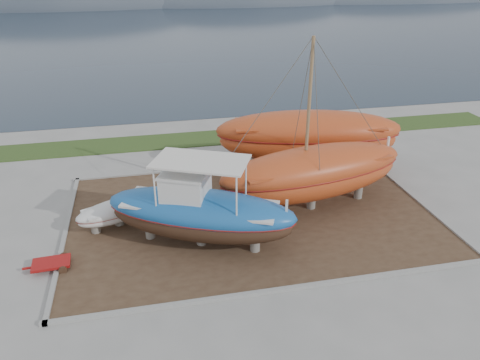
{
  "coord_description": "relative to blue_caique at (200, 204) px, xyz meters",
  "views": [
    {
      "loc": [
        -4.99,
        -16.19,
        11.96
      ],
      "look_at": [
        -0.61,
        4.0,
        2.06
      ],
      "focal_mm": 35.0,
      "sensor_mm": 36.0,
      "label": 1
    }
  ],
  "objects": [
    {
      "name": "dirt_patch",
      "position": [
        2.88,
        2.14,
        -2.11
      ],
      "size": [
        18.0,
        12.0,
        0.06
      ],
      "primitive_type": "cube",
      "color": "#422D1E",
      "rests_on": "ground"
    },
    {
      "name": "white_dinghy",
      "position": [
        -3.71,
        2.56,
        -1.46
      ],
      "size": [
        4.38,
        3.09,
        1.23
      ],
      "primitive_type": null,
      "rotation": [
        0.0,
        0.0,
        0.42
      ],
      "color": "silver",
      "rests_on": "dirt_patch"
    },
    {
      "name": "curb_frame",
      "position": [
        2.88,
        2.14,
        -2.06
      ],
      "size": [
        18.6,
        12.6,
        0.15
      ],
      "primitive_type": null,
      "color": "gray",
      "rests_on": "ground"
    },
    {
      "name": "grass_strip",
      "position": [
        2.88,
        13.64,
        -2.1
      ],
      "size": [
        44.0,
        3.0,
        0.08
      ],
      "primitive_type": "cube",
      "color": "#284219",
      "rests_on": "ground"
    },
    {
      "name": "ground",
      "position": [
        2.88,
        -1.86,
        -2.14
      ],
      "size": [
        140.0,
        140.0,
        0.0
      ],
      "primitive_type": "plane",
      "color": "gray",
      "rests_on": "ground"
    },
    {
      "name": "sea",
      "position": [
        2.88,
        68.14,
        -2.14
      ],
      "size": [
        260.0,
        100.0,
        0.04
      ],
      "primitive_type": null,
      "color": "#1C2A39",
      "rests_on": "ground"
    },
    {
      "name": "mountain_ridge",
      "position": [
        2.88,
        123.14,
        -2.14
      ],
      "size": [
        200.0,
        36.0,
        20.0
      ],
      "primitive_type": null,
      "color": "#333D49",
      "rests_on": "ground"
    },
    {
      "name": "red_trailer",
      "position": [
        -6.46,
        -0.45,
        -1.98
      ],
      "size": [
        2.38,
        1.3,
        0.33
      ],
      "primitive_type": null,
      "rotation": [
        0.0,
        0.0,
        0.06
      ],
      "color": "#A31312",
      "rests_on": "ground"
    },
    {
      "name": "orange_bare_hull",
      "position": [
        7.48,
        6.81,
        -0.26
      ],
      "size": [
        11.48,
        5.21,
        3.63
      ],
      "primitive_type": null,
      "rotation": [
        0.0,
        0.0,
        -0.18
      ],
      "color": "#AA3F1A",
      "rests_on": "dirt_patch"
    },
    {
      "name": "orange_sailboat",
      "position": [
        6.08,
        2.16,
        2.29
      ],
      "size": [
        10.57,
        4.81,
        8.75
      ],
      "primitive_type": null,
      "rotation": [
        0.0,
        0.0,
        0.18
      ],
      "color": "#AA3F1A",
      "rests_on": "dirt_patch"
    },
    {
      "name": "blue_caique",
      "position": [
        0.0,
        0.0,
        0.0
      ],
      "size": [
        8.98,
        6.07,
        4.16
      ],
      "primitive_type": null,
      "rotation": [
        0.0,
        0.0,
        -0.43
      ],
      "color": "#1A5BA4",
      "rests_on": "dirt_patch"
    }
  ]
}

